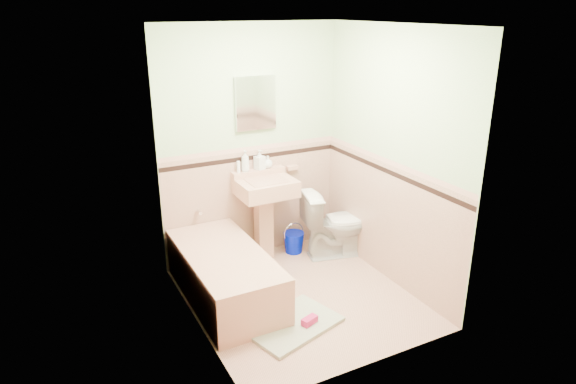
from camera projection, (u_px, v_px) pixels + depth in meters
name	position (u px, v px, depth m)	size (l,w,h in m)	color
floor	(300.00, 297.00, 4.92)	(2.20, 2.20, 0.00)	tan
ceiling	(302.00, 24.00, 4.06)	(2.20, 2.20, 0.00)	white
wall_back	(251.00, 145.00, 5.41)	(2.50, 2.50, 0.00)	#F0E7C4
wall_front	(377.00, 217.00, 3.57)	(2.50, 2.50, 0.00)	#F0E7C4
wall_left	(191.00, 192.00, 4.06)	(2.50, 2.50, 0.00)	#F0E7C4
wall_right	(392.00, 159.00, 4.92)	(2.50, 2.50, 0.00)	#F0E7C4
wainscot_back	(253.00, 203.00, 5.62)	(2.00, 2.00, 0.00)	tan
wainscot_front	(371.00, 297.00, 3.80)	(2.00, 2.00, 0.00)	tan
wainscot_left	(197.00, 264.00, 4.28)	(2.20, 2.20, 0.00)	tan
wainscot_right	(387.00, 221.00, 5.14)	(2.20, 2.20, 0.00)	tan
accent_back	(252.00, 158.00, 5.44)	(2.00, 2.00, 0.00)	black
accent_front	(374.00, 233.00, 3.63)	(2.00, 2.00, 0.00)	black
accent_left	(194.00, 207.00, 4.11)	(2.20, 2.20, 0.00)	black
accent_right	(390.00, 172.00, 4.96)	(2.20, 2.20, 0.00)	black
cap_back	(252.00, 149.00, 5.40)	(2.00, 2.00, 0.00)	tan
cap_front	(375.00, 220.00, 3.60)	(2.00, 2.00, 0.00)	tan
cap_left	(193.00, 195.00, 4.07)	(2.20, 2.20, 0.00)	tan
cap_right	(390.00, 162.00, 4.92)	(2.20, 2.20, 0.00)	tan
bathtub	(225.00, 277.00, 4.84)	(0.70, 1.50, 0.45)	tan
tub_faucet	(199.00, 212.00, 5.30)	(0.04, 0.04, 0.12)	silver
sink	(266.00, 221.00, 5.50)	(0.59, 0.49, 0.93)	tan
sink_faucet	(260.00, 174.00, 5.45)	(0.02, 0.02, 0.10)	silver
medicine_cabinet	(256.00, 103.00, 5.25)	(0.44, 0.04, 0.55)	white
soap_dish	(292.00, 167.00, 5.68)	(0.13, 0.08, 0.04)	tan
soap_bottle_left	(245.00, 161.00, 5.36)	(0.09, 0.09, 0.22)	#B2B2B2
soap_bottle_mid	(260.00, 160.00, 5.44)	(0.10, 0.10, 0.21)	#B2B2B2
soap_bottle_right	(268.00, 162.00, 5.49)	(0.10, 0.10, 0.13)	#B2B2B2
tube	(238.00, 167.00, 5.35)	(0.04, 0.04, 0.12)	white
toilet	(336.00, 223.00, 5.65)	(0.42, 0.74, 0.76)	white
bucket	(294.00, 242.00, 5.79)	(0.24, 0.24, 0.24)	#000FBA
bath_mat	(292.00, 324.00, 4.47)	(0.80, 0.54, 0.03)	#A0AB8E
shoe	(309.00, 320.00, 4.45)	(0.15, 0.07, 0.06)	#BF1E59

